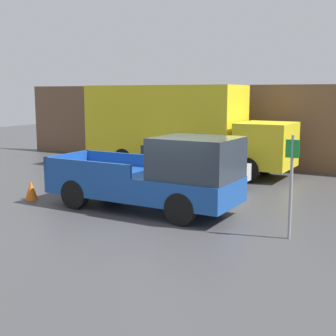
% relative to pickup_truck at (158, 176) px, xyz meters
% --- Properties ---
extents(ground_plane, '(60.00, 60.00, 0.00)m').
position_rel_pickup_truck_xyz_m(ground_plane, '(0.74, -0.34, -0.99)').
color(ground_plane, '#3D3D3F').
extents(building_wall, '(28.00, 0.15, 3.57)m').
position_rel_pickup_truck_xyz_m(building_wall, '(0.74, 8.68, 0.79)').
color(building_wall, brown).
rests_on(building_wall, ground).
extents(pickup_truck, '(5.48, 1.98, 2.12)m').
position_rel_pickup_truck_xyz_m(pickup_truck, '(0.00, 0.00, 0.00)').
color(pickup_truck, '#194799').
rests_on(pickup_truck, ground).
extents(car, '(4.51, 1.89, 1.47)m').
position_rel_pickup_truck_xyz_m(car, '(-1.07, 3.37, -0.24)').
color(car, '#B7BABF').
rests_on(car, ground).
extents(delivery_truck, '(8.77, 2.36, 3.54)m').
position_rel_pickup_truck_xyz_m(delivery_truck, '(-2.89, 6.34, 0.88)').
color(delivery_truck, gold).
rests_on(delivery_truck, ground).
extents(parking_sign, '(0.30, 0.07, 2.34)m').
position_rel_pickup_truck_xyz_m(parking_sign, '(3.81, -0.61, 0.33)').
color(parking_sign, gray).
rests_on(parking_sign, ground).
extents(traffic_cone, '(0.40, 0.40, 0.58)m').
position_rel_pickup_truck_xyz_m(traffic_cone, '(-4.13, -0.68, -0.70)').
color(traffic_cone, orange).
rests_on(traffic_cone, ground).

